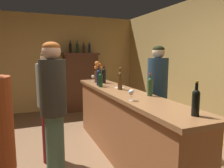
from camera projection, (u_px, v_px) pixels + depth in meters
wall_back at (51, 63)px, 5.78m from camera, size 4.96×0.12×2.65m
bar_counter at (123, 125)px, 3.12m from camera, size 0.54×3.15×1.03m
display_cabinet at (81, 81)px, 5.83m from camera, size 0.98×0.46×1.61m
wine_bottle_riesling at (150, 86)px, 2.70m from camera, size 0.07×0.07×0.30m
wine_bottle_chardonnay at (104, 75)px, 3.91m from camera, size 0.07×0.07×0.34m
wine_bottle_pinot at (99, 77)px, 3.59m from camera, size 0.07×0.07×0.35m
wine_bottle_malbec at (100, 79)px, 3.44m from camera, size 0.07×0.07×0.29m
wine_bottle_syrah at (196, 101)px, 1.81m from camera, size 0.07×0.07×0.31m
wine_bottle_rose at (120, 80)px, 3.18m from camera, size 0.07×0.07×0.34m
wine_glass_front at (131, 93)px, 2.42m from camera, size 0.07×0.07×0.13m
wine_glass_mid at (93, 77)px, 4.13m from camera, size 0.07×0.07×0.13m
flower_arrangement at (98, 73)px, 3.97m from camera, size 0.15×0.16×0.41m
cheese_plate at (119, 88)px, 3.34m from camera, size 0.15×0.15×0.01m
display_bottle_left at (70, 47)px, 5.60m from camera, size 0.07×0.07×0.33m
display_bottle_midleft at (77, 48)px, 5.67m from camera, size 0.07×0.07×0.34m
display_bottle_center at (84, 48)px, 5.74m from camera, size 0.08×0.08×0.30m
display_bottle_midright at (90, 48)px, 5.80m from camera, size 0.06×0.06×0.32m
patron_by_cabinet at (54, 106)px, 2.44m from camera, size 0.31×0.31×1.71m
patron_near_entrance at (49, 102)px, 2.96m from camera, size 0.31×0.31×1.61m
bartender at (157, 92)px, 3.43m from camera, size 0.33×0.33×1.71m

